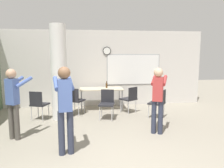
# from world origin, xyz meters

# --- Properties ---
(wall_back) EXTENTS (8.00, 0.15, 2.80)m
(wall_back) POSITION_xyz_m (0.03, 5.06, 1.40)
(wall_back) COLOR silver
(wall_back) RESTS_ON ground_plane
(support_pillar) EXTENTS (0.46, 0.46, 2.80)m
(support_pillar) POSITION_xyz_m (-1.26, 3.45, 1.40)
(support_pillar) COLOR white
(support_pillar) RESTS_ON ground_plane
(folding_table) EXTENTS (1.51, 0.74, 0.74)m
(folding_table) POSITION_xyz_m (0.07, 4.45, 0.69)
(folding_table) COLOR beige
(folding_table) RESTS_ON ground_plane
(bottle_on_table) EXTENTS (0.07, 0.07, 0.24)m
(bottle_on_table) POSITION_xyz_m (0.27, 4.56, 0.83)
(bottle_on_table) COLOR #4C3319
(bottle_on_table) RESTS_ON folding_table
(chair_table_left) EXTENTS (0.60, 0.60, 0.87)m
(chair_table_left) POSITION_xyz_m (-0.82, 3.85, 0.51)
(chair_table_left) COLOR #232328
(chair_table_left) RESTS_ON ground_plane
(chair_table_right) EXTENTS (0.61, 0.61, 0.87)m
(chair_table_right) POSITION_xyz_m (0.97, 3.84, 0.51)
(chair_table_right) COLOR #232328
(chair_table_right) RESTS_ON ground_plane
(chair_mid_room) EXTENTS (0.62, 0.62, 0.87)m
(chair_mid_room) POSITION_xyz_m (1.71, 3.13, 0.51)
(chair_mid_room) COLOR #232328
(chair_mid_room) RESTS_ON ground_plane
(chair_table_front) EXTENTS (0.53, 0.53, 0.87)m
(chair_table_front) POSITION_xyz_m (0.14, 3.29, 0.51)
(chair_table_front) COLOR #232328
(chair_table_front) RESTS_ON ground_plane
(chair_near_pillar) EXTENTS (0.57, 0.57, 0.87)m
(chair_near_pillar) POSITION_xyz_m (-1.88, 3.42, 0.51)
(chair_near_pillar) COLOR #232328
(chair_near_pillar) RESTS_ON ground_plane
(person_playing_front) EXTENTS (0.46, 0.66, 1.72)m
(person_playing_front) POSITION_xyz_m (-0.91, 1.06, 1.01)
(person_playing_front) COLOR #2D3347
(person_playing_front) RESTS_ON ground_plane
(person_playing_side) EXTENTS (0.54, 0.68, 1.62)m
(person_playing_side) POSITION_xyz_m (1.23, 1.90, 0.95)
(person_playing_side) COLOR #2D3347
(person_playing_side) RESTS_ON ground_plane
(person_watching_back) EXTENTS (0.55, 0.65, 1.62)m
(person_watching_back) POSITION_xyz_m (-2.13, 1.98, 0.96)
(person_watching_back) COLOR #514C47
(person_watching_back) RESTS_ON ground_plane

